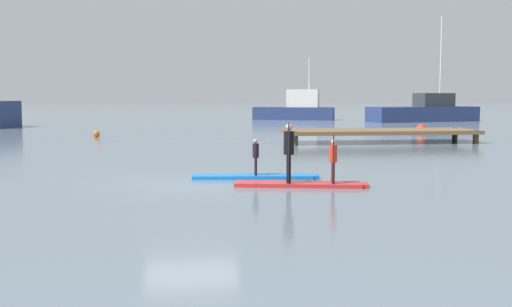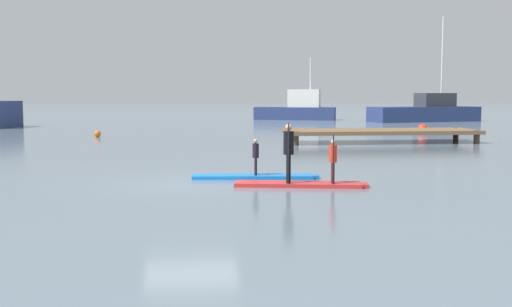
{
  "view_description": "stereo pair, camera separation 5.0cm",
  "coord_description": "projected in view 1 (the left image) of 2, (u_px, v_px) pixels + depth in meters",
  "views": [
    {
      "loc": [
        -0.21,
        -16.71,
        2.43
      ],
      "look_at": [
        1.9,
        1.31,
        0.67
      ],
      "focal_mm": 44.33,
      "sensor_mm": 36.0,
      "label": 1
    },
    {
      "loc": [
        -0.16,
        -16.72,
        2.43
      ],
      "look_at": [
        1.9,
        1.31,
        0.67
      ],
      "focal_mm": 44.33,
      "sensor_mm": 36.0,
      "label": 2
    }
  ],
  "objects": [
    {
      "name": "paddler_child_front",
      "position": [
        333.0,
        158.0,
        16.27
      ],
      "size": [
        0.23,
        0.39,
        1.26
      ],
      "color": "#4C1419",
      "rests_on": "paddleboard_far"
    },
    {
      "name": "floating_dock",
      "position": [
        379.0,
        132.0,
        30.78
      ],
      "size": [
        9.36,
        2.93,
        0.63
      ],
      "color": "brown",
      "rests_on": "ground"
    },
    {
      "name": "ground_plane",
      "position": [
        191.0,
        184.0,
        16.78
      ],
      "size": [
        240.0,
        240.0,
        0.0
      ],
      "primitive_type": "plane",
      "color": "slate"
    },
    {
      "name": "paddler_adult",
      "position": [
        289.0,
        149.0,
        16.34
      ],
      "size": [
        0.32,
        0.48,
        1.56
      ],
      "color": "black",
      "rests_on": "paddleboard_far"
    },
    {
      "name": "fishing_boat_green_midground",
      "position": [
        425.0,
        112.0,
        53.15
      ],
      "size": [
        9.83,
        4.73,
        8.77
      ],
      "color": "navy",
      "rests_on": "ground"
    },
    {
      "name": "motor_boat_small_navy",
      "position": [
        296.0,
        109.0,
        56.2
      ],
      "size": [
        7.31,
        3.99,
        5.5
      ],
      "color": "navy",
      "rests_on": "ground"
    },
    {
      "name": "paddleboard_near",
      "position": [
        255.0,
        177.0,
        17.91
      ],
      "size": [
        3.62,
        0.98,
        0.1
      ],
      "color": "blue",
      "rests_on": "ground"
    },
    {
      "name": "paddleboard_far",
      "position": [
        301.0,
        184.0,
        16.41
      ],
      "size": [
        3.5,
        1.33,
        0.1
      ],
      "color": "red",
      "rests_on": "ground"
    },
    {
      "name": "mooring_buoy_near",
      "position": [
        97.0,
        134.0,
        34.44
      ],
      "size": [
        0.37,
        0.37,
        0.37
      ],
      "primitive_type": "sphere",
      "color": "orange",
      "rests_on": "ground"
    },
    {
      "name": "paddler_child_solo",
      "position": [
        256.0,
        155.0,
        17.86
      ],
      "size": [
        0.2,
        0.37,
        1.04
      ],
      "color": "black",
      "rests_on": "paddleboard_near"
    },
    {
      "name": "mooring_buoy_mid",
      "position": [
        421.0,
        129.0,
        37.41
      ],
      "size": [
        0.58,
        0.58,
        0.58
      ],
      "primitive_type": "sphere",
      "color": "red",
      "rests_on": "ground"
    }
  ]
}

